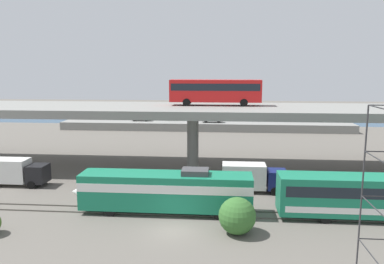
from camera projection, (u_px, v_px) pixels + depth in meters
The scene contains 15 objects.
ground_plane at pixel (172, 231), 31.42m from camera, with size 260.00×260.00×0.00m, color #605B54.
rail_strip_near at pixel (177, 215), 34.60m from camera, with size 110.00×0.12×0.12m, color #59544C.
rail_strip_far at pixel (179, 209), 36.08m from camera, with size 110.00×0.12×0.12m, color #59544C.
train_locomotive at pixel (158, 189), 35.15m from camera, with size 16.72×3.04×4.18m.
highway_overpass at pixel (193, 112), 49.84m from camera, with size 96.00×12.95×8.26m.
transit_bus_on_overpass at pixel (215, 90), 50.73m from camera, with size 12.00×2.68×3.40m.
service_truck_west at pixel (252, 177), 41.17m from camera, with size 6.80×2.46×3.04m.
service_truck_east at pixel (16, 171), 43.41m from camera, with size 6.80×2.46×3.04m.
pier_parking_lot at pixel (206, 124), 85.34m from camera, with size 62.47×10.94×1.69m, color gray.
parked_car_0 at pixel (141, 117), 84.75m from camera, with size 4.22×2.00×1.50m.
parked_car_1 at pixel (293, 118), 84.49m from camera, with size 4.06×1.91×1.50m.
parked_car_2 at pixel (175, 117), 85.74m from camera, with size 4.00×1.83×1.50m.
parked_car_3 at pixel (213, 119), 82.27m from camera, with size 4.38×1.83×1.50m.
harbor_water at pixel (210, 116), 108.09m from camera, with size 140.00×36.00×0.01m, color navy.
shrub_right at pixel (237, 216), 30.66m from camera, with size 3.00×3.00×3.00m, color #34662C.
Camera 1 is at (4.14, -29.43, 13.13)m, focal length 35.94 mm.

